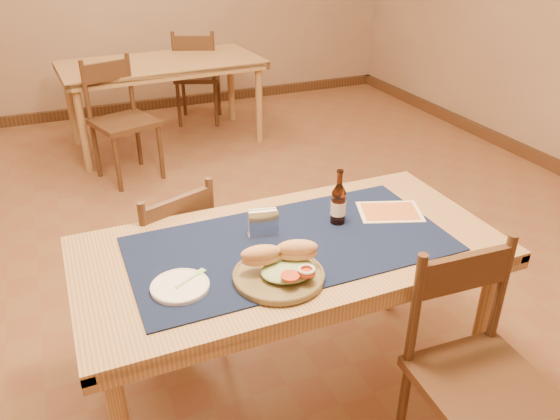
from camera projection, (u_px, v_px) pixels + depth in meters
name	position (u px, v px, depth m)	size (l,w,h in m)	color
room	(218.00, 32.00, 2.41)	(6.04, 7.04, 2.84)	brown
main_table	(290.00, 263.00, 2.11)	(1.60, 0.80, 0.75)	tan
placemat	(290.00, 244.00, 2.07)	(1.20, 0.60, 0.01)	#101C3B
baseboard	(231.00, 282.00, 3.05)	(6.00, 7.00, 0.10)	#4A2D1A
back_table	(162.00, 71.00, 4.77)	(1.75, 0.94, 0.75)	tan
chair_main_far	(167.00, 259.00, 2.54)	(0.50, 0.50, 0.85)	#4A2D1A
chair_main_near	(476.00, 373.00, 1.87)	(0.44, 0.44, 0.90)	#4A2D1A
chair_back_near	(121.00, 118.00, 4.20)	(0.54, 0.54, 0.93)	#4A2D1A
chair_back_far	(197.00, 75.00, 5.36)	(0.55, 0.55, 0.92)	#4A2D1A
sandwich_plate	(281.00, 269.00, 1.86)	(0.32, 0.32, 0.12)	brown
side_plate	(180.00, 286.00, 1.81)	(0.20, 0.20, 0.02)	white
fork	(193.00, 277.00, 1.85)	(0.12, 0.08, 0.00)	#83DB78
beer_bottle	(338.00, 204.00, 2.17)	(0.06, 0.06, 0.23)	#421D0B
napkin_holder	(263.00, 223.00, 2.10)	(0.13, 0.07, 0.11)	silver
menu_card	(390.00, 212.00, 2.28)	(0.31, 0.27, 0.01)	#F2E6B7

